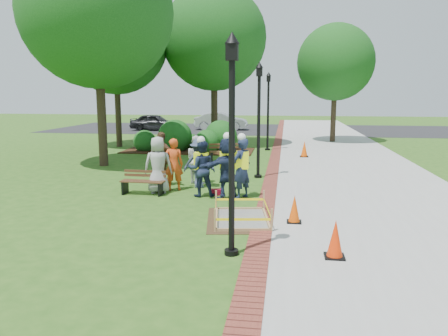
# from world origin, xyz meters

# --- Properties ---
(ground) EXTENTS (100.00, 100.00, 0.00)m
(ground) POSITION_xyz_m (0.00, 0.00, 0.00)
(ground) COLOR #285116
(ground) RESTS_ON ground
(sidewalk) EXTENTS (6.00, 60.00, 0.02)m
(sidewalk) POSITION_xyz_m (5.00, 10.00, 0.01)
(sidewalk) COLOR #9E9E99
(sidewalk) RESTS_ON ground
(brick_edging) EXTENTS (0.50, 60.00, 0.03)m
(brick_edging) POSITION_xyz_m (1.75, 10.00, 0.01)
(brick_edging) COLOR maroon
(brick_edging) RESTS_ON ground
(mulch_bed) EXTENTS (7.00, 3.00, 0.05)m
(mulch_bed) POSITION_xyz_m (-3.00, 12.00, 0.02)
(mulch_bed) COLOR #381E0F
(mulch_bed) RESTS_ON ground
(parking_lot) EXTENTS (36.00, 12.00, 0.01)m
(parking_lot) POSITION_xyz_m (0.00, 27.00, 0.00)
(parking_lot) COLOR black
(parking_lot) RESTS_ON ground
(wet_concrete_pad) EXTENTS (2.02, 2.52, 0.55)m
(wet_concrete_pad) POSITION_xyz_m (1.20, -0.62, 0.23)
(wet_concrete_pad) COLOR #47331E
(wet_concrete_pad) RESTS_ON ground
(bench_near) EXTENTS (1.39, 0.52, 0.74)m
(bench_near) POSITION_xyz_m (-2.15, 1.74, 0.24)
(bench_near) COLOR brown
(bench_near) RESTS_ON ground
(bench_far) EXTENTS (1.60, 0.87, 0.82)m
(bench_far) POSITION_xyz_m (-0.50, 8.72, 0.26)
(bench_far) COLOR #523B1C
(bench_far) RESTS_ON ground
(cone_front) EXTENTS (0.39, 0.39, 0.77)m
(cone_front) POSITION_xyz_m (3.25, -2.91, 0.37)
(cone_front) COLOR black
(cone_front) RESTS_ON ground
(cone_back) EXTENTS (0.36, 0.36, 0.70)m
(cone_back) POSITION_xyz_m (2.51, -0.69, 0.34)
(cone_back) COLOR black
(cone_back) RESTS_ON ground
(cone_far) EXTENTS (0.41, 0.41, 0.80)m
(cone_far) POSITION_xyz_m (3.17, 10.56, 0.39)
(cone_far) COLOR black
(cone_far) RESTS_ON ground
(toolbox) EXTENTS (0.42, 0.30, 0.19)m
(toolbox) POSITION_xyz_m (0.18, 1.98, 0.10)
(toolbox) COLOR maroon
(toolbox) RESTS_ON ground
(lamp_near) EXTENTS (0.28, 0.28, 4.26)m
(lamp_near) POSITION_xyz_m (1.25, -3.00, 2.48)
(lamp_near) COLOR black
(lamp_near) RESTS_ON ground
(lamp_mid) EXTENTS (0.28, 0.28, 4.26)m
(lamp_mid) POSITION_xyz_m (1.25, 5.00, 2.48)
(lamp_mid) COLOR black
(lamp_mid) RESTS_ON ground
(lamp_far) EXTENTS (0.28, 0.28, 4.26)m
(lamp_far) POSITION_xyz_m (1.25, 13.00, 2.48)
(lamp_far) COLOR black
(lamp_far) RESTS_ON ground
(tree_left) EXTENTS (6.35, 6.35, 9.64)m
(tree_left) POSITION_xyz_m (-5.63, 6.80, 6.46)
(tree_left) COLOR #3D2D1E
(tree_left) RESTS_ON ground
(tree_back) EXTENTS (6.10, 6.10, 9.34)m
(tree_back) POSITION_xyz_m (-2.04, 14.84, 6.28)
(tree_back) COLOR #3D2D1E
(tree_back) RESTS_ON ground
(tree_right) EXTENTS (4.83, 4.83, 7.47)m
(tree_right) POSITION_xyz_m (5.25, 17.83, 5.04)
(tree_right) COLOR #3D2D1E
(tree_right) RESTS_ON ground
(tree_far) EXTENTS (5.96, 5.96, 9.00)m
(tree_far) POSITION_xyz_m (-7.50, 13.38, 6.01)
(tree_far) COLOR #3D2D1E
(tree_far) RESTS_ON ground
(shrub_a) EXTENTS (1.24, 1.24, 1.24)m
(shrub_a) POSITION_xyz_m (-5.39, 11.73, 0.00)
(shrub_a) COLOR #134214
(shrub_a) RESTS_ON ground
(shrub_b) EXTENTS (1.85, 1.85, 1.85)m
(shrub_b) POSITION_xyz_m (-3.74, 11.94, 0.00)
(shrub_b) COLOR #134214
(shrub_b) RESTS_ON ground
(shrub_c) EXTENTS (1.33, 1.33, 1.33)m
(shrub_c) POSITION_xyz_m (-1.91, 11.52, 0.00)
(shrub_c) COLOR #134214
(shrub_c) RESTS_ON ground
(shrub_d) EXTENTS (1.81, 1.81, 1.81)m
(shrub_d) POSITION_xyz_m (-1.30, 12.50, 0.00)
(shrub_d) COLOR #134214
(shrub_d) RESTS_ON ground
(shrub_e) EXTENTS (0.90, 0.90, 0.90)m
(shrub_e) POSITION_xyz_m (-3.04, 13.08, 0.00)
(shrub_e) COLOR #134214
(shrub_e) RESTS_ON ground
(casual_person_a) EXTENTS (0.65, 0.49, 1.80)m
(casual_person_a) POSITION_xyz_m (-1.72, 2.02, 0.90)
(casual_person_a) COLOR #9C9C9C
(casual_person_a) RESTS_ON ground
(casual_person_b) EXTENTS (0.60, 0.44, 1.71)m
(casual_person_b) POSITION_xyz_m (-1.34, 2.48, 0.85)
(casual_person_b) COLOR #E24A1A
(casual_person_b) RESTS_ON ground
(casual_person_c) EXTENTS (0.64, 0.62, 1.69)m
(casual_person_c) POSITION_xyz_m (-0.81, 3.64, 0.84)
(casual_person_c) COLOR silver
(casual_person_c) RESTS_ON ground
(casual_person_d) EXTENTS (0.68, 0.55, 1.85)m
(casual_person_d) POSITION_xyz_m (-1.92, 3.12, 0.92)
(casual_person_d) COLOR brown
(casual_person_d) RESTS_ON ground
(casual_person_e) EXTENTS (0.53, 0.35, 1.64)m
(casual_person_e) POSITION_xyz_m (-0.60, 2.99, 0.82)
(casual_person_e) COLOR #323E58
(casual_person_e) RESTS_ON ground
(hivis_worker_a) EXTENTS (0.71, 0.66, 2.01)m
(hivis_worker_a) POSITION_xyz_m (0.54, 1.58, 0.99)
(hivis_worker_a) COLOR #18233F
(hivis_worker_a) RESTS_ON ground
(hivis_worker_b) EXTENTS (0.65, 0.69, 1.98)m
(hivis_worker_b) POSITION_xyz_m (0.96, 1.68, 0.98)
(hivis_worker_b) COLOR #1B1E48
(hivis_worker_b) RESTS_ON ground
(hivis_worker_c) EXTENTS (0.61, 0.46, 1.87)m
(hivis_worker_c) POSITION_xyz_m (-0.28, 1.76, 0.93)
(hivis_worker_c) COLOR #1D324B
(hivis_worker_c) RESTS_ON ground
(parked_car_a) EXTENTS (2.25, 4.76, 1.52)m
(parked_car_a) POSITION_xyz_m (-8.69, 24.38, 0.00)
(parked_car_a) COLOR black
(parked_car_a) RESTS_ON ground
(parked_car_b) EXTENTS (2.19, 4.97, 1.61)m
(parked_car_b) POSITION_xyz_m (-3.28, 25.88, 0.00)
(parked_car_b) COLOR #B4B5BA
(parked_car_b) RESTS_ON ground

